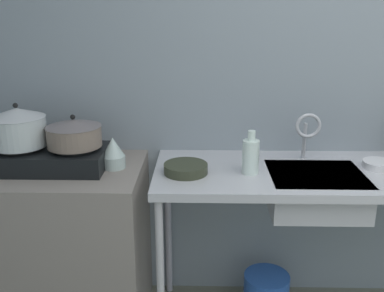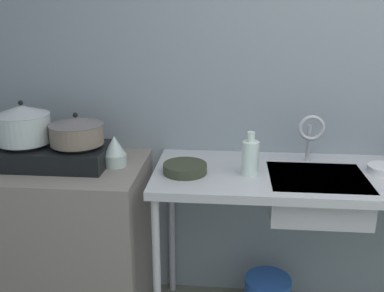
{
  "view_description": "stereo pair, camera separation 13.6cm",
  "coord_description": "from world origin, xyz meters",
  "px_view_note": "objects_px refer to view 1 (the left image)",
  "views": [
    {
      "loc": [
        -0.94,
        -0.6,
        1.62
      ],
      "look_at": [
        -0.98,
        1.36,
        0.99
      ],
      "focal_mm": 40.84,
      "sensor_mm": 36.0,
      "label": 1
    },
    {
      "loc": [
        -0.81,
        -0.59,
        1.62
      ],
      "look_at": [
        -0.98,
        1.36,
        0.99
      ],
      "focal_mm": 40.84,
      "sensor_mm": 36.0,
      "label": 2
    }
  ],
  "objects_px": {
    "stove": "(49,158)",
    "sink_basin": "(315,191)",
    "pot_on_left_burner": "(18,127)",
    "frying_pan": "(186,168)",
    "pot_on_right_burner": "(74,133)",
    "small_bowl_on_drainboard": "(379,165)",
    "percolator": "(113,153)",
    "faucet": "(307,129)",
    "bottle_by_sink": "(251,156)"
  },
  "relations": [
    {
      "from": "small_bowl_on_drainboard",
      "to": "bottle_by_sink",
      "type": "bearing_deg",
      "value": -173.0
    },
    {
      "from": "pot_on_right_burner",
      "to": "sink_basin",
      "type": "distance_m",
      "value": 1.17
    },
    {
      "from": "stove",
      "to": "frying_pan",
      "type": "relative_size",
      "value": 2.65
    },
    {
      "from": "frying_pan",
      "to": "small_bowl_on_drainboard",
      "type": "height_order",
      "value": "frying_pan"
    },
    {
      "from": "small_bowl_on_drainboard",
      "to": "percolator",
      "type": "bearing_deg",
      "value": -179.3
    },
    {
      "from": "sink_basin",
      "to": "frying_pan",
      "type": "height_order",
      "value": "frying_pan"
    },
    {
      "from": "stove",
      "to": "pot_on_left_burner",
      "type": "bearing_deg",
      "value": 180.0
    },
    {
      "from": "percolator",
      "to": "pot_on_right_burner",
      "type": "bearing_deg",
      "value": -175.24
    },
    {
      "from": "stove",
      "to": "bottle_by_sink",
      "type": "distance_m",
      "value": 0.96
    },
    {
      "from": "pot_on_right_burner",
      "to": "small_bowl_on_drainboard",
      "type": "bearing_deg",
      "value": 1.19
    },
    {
      "from": "percolator",
      "to": "frying_pan",
      "type": "distance_m",
      "value": 0.36
    },
    {
      "from": "percolator",
      "to": "small_bowl_on_drainboard",
      "type": "distance_m",
      "value": 1.28
    },
    {
      "from": "pot_on_left_burner",
      "to": "pot_on_right_burner",
      "type": "xyz_separation_m",
      "value": [
        0.26,
        -0.0,
        -0.03
      ]
    },
    {
      "from": "pot_on_right_burner",
      "to": "percolator",
      "type": "relative_size",
      "value": 1.71
    },
    {
      "from": "pot_on_right_burner",
      "to": "frying_pan",
      "type": "distance_m",
      "value": 0.55
    },
    {
      "from": "faucet",
      "to": "pot_on_right_burner",
      "type": "bearing_deg",
      "value": -173.4
    },
    {
      "from": "frying_pan",
      "to": "percolator",
      "type": "bearing_deg",
      "value": 169.49
    },
    {
      "from": "frying_pan",
      "to": "bottle_by_sink",
      "type": "height_order",
      "value": "bottle_by_sink"
    },
    {
      "from": "percolator",
      "to": "sink_basin",
      "type": "relative_size",
      "value": 0.34
    },
    {
      "from": "faucet",
      "to": "pot_on_left_burner",
      "type": "bearing_deg",
      "value": -174.64
    },
    {
      "from": "stove",
      "to": "pot_on_right_burner",
      "type": "distance_m",
      "value": 0.18
    },
    {
      "from": "pot_on_left_burner",
      "to": "stove",
      "type": "bearing_deg",
      "value": 0.0
    },
    {
      "from": "pot_on_right_burner",
      "to": "faucet",
      "type": "distance_m",
      "value": 1.13
    },
    {
      "from": "pot_on_left_burner",
      "to": "pot_on_right_burner",
      "type": "height_order",
      "value": "pot_on_left_burner"
    },
    {
      "from": "percolator",
      "to": "frying_pan",
      "type": "relative_size",
      "value": 0.74
    },
    {
      "from": "pot_on_right_burner",
      "to": "small_bowl_on_drainboard",
      "type": "relative_size",
      "value": 1.7
    },
    {
      "from": "sink_basin",
      "to": "frying_pan",
      "type": "xyz_separation_m",
      "value": [
        -0.61,
        -0.0,
        0.11
      ]
    },
    {
      "from": "bottle_by_sink",
      "to": "pot_on_left_burner",
      "type": "bearing_deg",
      "value": 177.55
    },
    {
      "from": "sink_basin",
      "to": "bottle_by_sink",
      "type": "height_order",
      "value": "bottle_by_sink"
    },
    {
      "from": "percolator",
      "to": "faucet",
      "type": "distance_m",
      "value": 0.96
    },
    {
      "from": "percolator",
      "to": "frying_pan",
      "type": "bearing_deg",
      "value": -10.51
    },
    {
      "from": "pot_on_left_burner",
      "to": "percolator",
      "type": "xyz_separation_m",
      "value": [
        0.44,
        0.01,
        -0.13
      ]
    },
    {
      "from": "pot_on_left_burner",
      "to": "percolator",
      "type": "bearing_deg",
      "value": 1.92
    },
    {
      "from": "stove",
      "to": "pot_on_left_burner",
      "type": "relative_size",
      "value": 2.1
    },
    {
      "from": "frying_pan",
      "to": "small_bowl_on_drainboard",
      "type": "distance_m",
      "value": 0.93
    },
    {
      "from": "stove",
      "to": "sink_basin",
      "type": "relative_size",
      "value": 1.24
    },
    {
      "from": "pot_on_left_burner",
      "to": "bottle_by_sink",
      "type": "height_order",
      "value": "pot_on_left_burner"
    },
    {
      "from": "sink_basin",
      "to": "faucet",
      "type": "distance_m",
      "value": 0.31
    },
    {
      "from": "frying_pan",
      "to": "bottle_by_sink",
      "type": "bearing_deg",
      "value": 0.67
    },
    {
      "from": "percolator",
      "to": "faucet",
      "type": "relative_size",
      "value": 0.61
    },
    {
      "from": "stove",
      "to": "pot_on_right_burner",
      "type": "relative_size",
      "value": 2.11
    },
    {
      "from": "stove",
      "to": "frying_pan",
      "type": "height_order",
      "value": "stove"
    },
    {
      "from": "sink_basin",
      "to": "bottle_by_sink",
      "type": "distance_m",
      "value": 0.36
    },
    {
      "from": "frying_pan",
      "to": "bottle_by_sink",
      "type": "relative_size",
      "value": 1.0
    },
    {
      "from": "faucet",
      "to": "sink_basin",
      "type": "bearing_deg",
      "value": -84.97
    },
    {
      "from": "bottle_by_sink",
      "to": "stove",
      "type": "bearing_deg",
      "value": 177.21
    },
    {
      "from": "sink_basin",
      "to": "small_bowl_on_drainboard",
      "type": "distance_m",
      "value": 0.34
    },
    {
      "from": "pot_on_right_burner",
      "to": "percolator",
      "type": "xyz_separation_m",
      "value": [
        0.18,
        0.01,
        -0.11
      ]
    },
    {
      "from": "stove",
      "to": "sink_basin",
      "type": "bearing_deg",
      "value": -2.04
    },
    {
      "from": "pot_on_right_burner",
      "to": "bottle_by_sink",
      "type": "distance_m",
      "value": 0.84
    }
  ]
}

